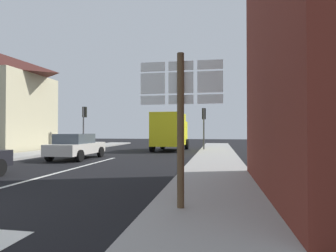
% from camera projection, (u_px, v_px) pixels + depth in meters
% --- Properties ---
extents(ground_plane, '(80.00, 80.00, 0.00)m').
position_uv_depth(ground_plane, '(101.00, 162.00, 14.83)').
color(ground_plane, black).
extents(sidewalk_right, '(2.60, 44.00, 0.14)m').
position_uv_depth(sidewalk_right, '(215.00, 168.00, 11.80)').
color(sidewalk_right, '#9E9B96').
rests_on(sidewalk_right, ground).
extents(lane_centre_stripe, '(0.16, 12.00, 0.01)m').
position_uv_depth(lane_centre_stripe, '(58.00, 173.00, 10.90)').
color(lane_centre_stripe, silver).
rests_on(lane_centre_stripe, ground).
extents(sedan_far, '(1.99, 4.21, 1.47)m').
position_uv_depth(sedan_far, '(76.00, 146.00, 16.09)').
color(sedan_far, beige).
rests_on(sedan_far, ground).
extents(delivery_truck, '(2.67, 5.09, 3.05)m').
position_uv_depth(delivery_truck, '(170.00, 131.00, 22.85)').
color(delivery_truck, yellow).
rests_on(delivery_truck, ground).
extents(route_sign_post, '(1.66, 0.14, 3.20)m').
position_uv_depth(route_sign_post, '(181.00, 113.00, 5.53)').
color(route_sign_post, brown).
rests_on(route_sign_post, ground).
extents(traffic_light_far_right, '(0.30, 0.49, 3.48)m').
position_uv_depth(traffic_light_far_right, '(204.00, 119.00, 22.62)').
color(traffic_light_far_right, '#47474C').
rests_on(traffic_light_far_right, ground).
extents(traffic_light_far_left, '(0.30, 0.49, 3.69)m').
position_uv_depth(traffic_light_far_left, '(84.00, 118.00, 23.74)').
color(traffic_light_far_left, '#47474C').
rests_on(traffic_light_far_left, ground).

